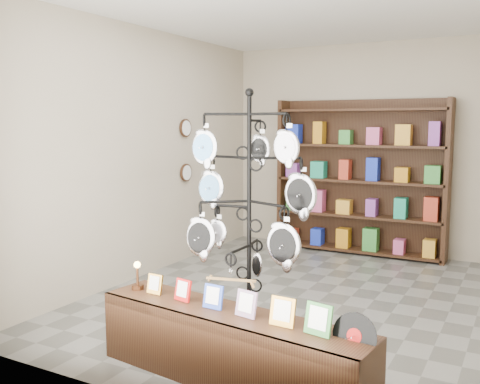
# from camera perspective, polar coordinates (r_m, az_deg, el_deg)

# --- Properties ---
(ground) EXTENTS (5.00, 5.00, 0.00)m
(ground) POSITION_cam_1_polar(r_m,az_deg,el_deg) (5.90, 6.14, -11.11)
(ground) COLOR slate
(ground) RESTS_ON ground
(room_envelope) EXTENTS (5.00, 5.00, 5.00)m
(room_envelope) POSITION_cam_1_polar(r_m,az_deg,el_deg) (5.60, 6.40, 7.17)
(room_envelope) COLOR #B0A38E
(room_envelope) RESTS_ON ground
(display_tree) EXTENTS (1.09, 1.03, 2.14)m
(display_tree) POSITION_cam_1_polar(r_m,az_deg,el_deg) (4.31, 0.98, -1.03)
(display_tree) COLOR black
(display_tree) RESTS_ON ground
(front_shelf) EXTENTS (2.18, 0.69, 0.76)m
(front_shelf) POSITION_cam_1_polar(r_m,az_deg,el_deg) (3.99, -1.11, -16.23)
(front_shelf) COLOR black
(front_shelf) RESTS_ON ground
(back_shelving) EXTENTS (2.42, 0.36, 2.20)m
(back_shelving) POSITION_cam_1_polar(r_m,az_deg,el_deg) (7.82, 12.66, 1.04)
(back_shelving) COLOR black
(back_shelving) RESTS_ON ground
(wall_clocks) EXTENTS (0.03, 0.24, 0.84)m
(wall_clocks) POSITION_cam_1_polar(r_m,az_deg,el_deg) (7.25, -5.81, 4.43)
(wall_clocks) COLOR black
(wall_clocks) RESTS_ON ground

